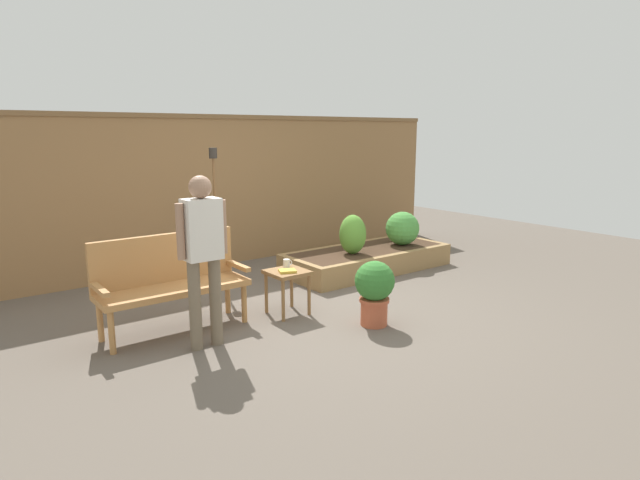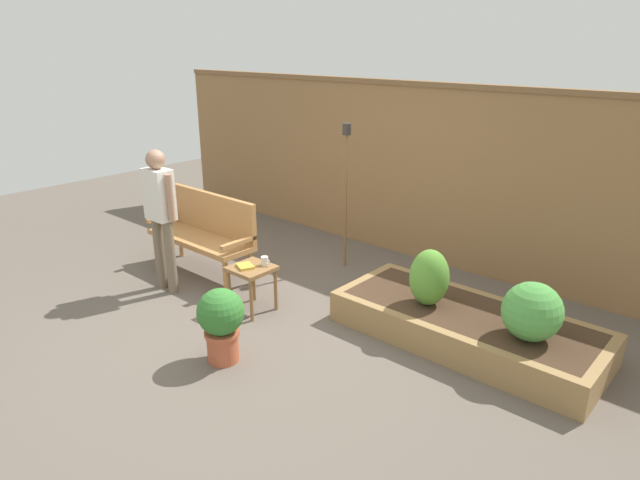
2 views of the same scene
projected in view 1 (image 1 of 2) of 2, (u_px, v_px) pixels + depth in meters
The scene contains 12 objects.
ground_plane at pixel (320, 312), 5.75m from camera, with size 14.00×14.00×0.00m, color #60564C.
fence_back at pixel (210, 191), 7.55m from camera, with size 8.40×0.14×2.16m.
garden_bench at pixel (170, 276), 5.18m from camera, with size 1.44×0.48×0.94m.
side_table at pixel (287, 278), 5.63m from camera, with size 0.40×0.40×0.48m.
cup_on_table at pixel (287, 263), 5.74m from camera, with size 0.11×0.07×0.09m.
book_on_table at pixel (287, 271), 5.55m from camera, with size 0.17×0.14×0.03m, color gold.
potted_boxwood at pixel (375, 288), 5.30m from camera, with size 0.40×0.40×0.66m.
raised_planter_bed at pixel (367, 259), 7.49m from camera, with size 2.40×1.00×0.30m.
shrub_near_bench at pixel (353, 234), 7.12m from camera, with size 0.36×0.36×0.53m.
shrub_far_corner at pixel (402, 228), 7.69m from camera, with size 0.49×0.49×0.49m.
tiki_torch at pixel (215, 192), 6.65m from camera, with size 0.10×0.10×1.73m.
person_by_bench at pixel (203, 247), 4.66m from camera, with size 0.47×0.20×1.56m.
Camera 1 is at (-3.32, -4.35, 1.93)m, focal length 29.74 mm.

